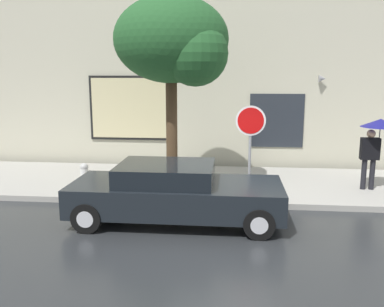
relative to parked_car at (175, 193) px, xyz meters
name	(u,v)px	position (x,y,z in m)	size (l,w,h in m)	color
ground_plane	(221,222)	(1.04, 0.03, -0.66)	(60.00, 60.00, 0.00)	#282B2D
sidewalk	(224,184)	(1.04, 3.03, -0.59)	(20.00, 4.00, 0.15)	#A3A099
building_facade	(226,67)	(1.01, 5.53, 2.82)	(20.00, 0.67, 7.00)	beige
parked_car	(175,193)	(0.00, 0.00, 0.00)	(4.65, 1.95, 1.31)	black
fire_hydrant	(85,176)	(-2.75, 1.84, -0.16)	(0.30, 0.44, 0.72)	white
pedestrian_with_umbrella	(377,133)	(5.10, 2.58, 1.04)	(1.02, 1.02, 1.94)	black
street_tree	(176,44)	(-0.23, 2.01, 3.36)	(2.97, 2.53, 5.09)	#4C3823
stop_sign	(250,133)	(1.71, 1.69, 1.13)	(0.76, 0.10, 2.33)	gray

